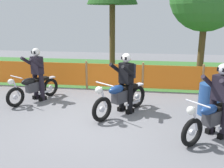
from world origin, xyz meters
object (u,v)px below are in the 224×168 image
rider_lead (126,80)px  spare_drum (209,99)px  motorcycle_third (212,119)px  rider_third (220,98)px  motorcycle_trailing (33,88)px  traffic_cone (126,92)px  motorcycle_lead (121,97)px  rider_trailing (37,72)px

rider_lead → spare_drum: rider_lead is taller
motorcycle_third → rider_lead: (-2.05, 1.31, 0.49)m
motorcycle_third → rider_third: 0.49m
motorcycle_trailing → spare_drum: (5.30, -0.35, -0.01)m
motorcycle_trailing → traffic_cone: bearing=130.3°
motorcycle_lead → rider_third: rider_third is taller
motorcycle_lead → spare_drum: bearing=133.4°
rider_lead → rider_third: size_ratio=1.00×
rider_third → traffic_cone: 3.30m
motorcycle_lead → traffic_cone: motorcycle_lead is taller
motorcycle_trailing → spare_drum: bearing=114.6°
traffic_cone → spare_drum: bearing=-22.0°
motorcycle_trailing → rider_trailing: size_ratio=1.05×
motorcycle_lead → traffic_cone: bearing=-146.3°
motorcycle_third → traffic_cone: size_ratio=2.94×
motorcycle_lead → rider_lead: bearing=-179.5°
rider_lead → rider_third: same height
motorcycle_third → spare_drum: bearing=-142.2°
motorcycle_trailing → rider_third: 5.48m
motorcycle_third → traffic_cone: bearing=-91.2°
motorcycle_third → spare_drum: (0.24, 1.45, -0.02)m
motorcycle_lead → rider_trailing: size_ratio=1.07×
motorcycle_third → traffic_cone: (-2.15, 2.42, -0.20)m
rider_trailing → traffic_cone: rider_trailing is taller
spare_drum → motorcycle_trailing: bearing=176.3°
traffic_cone → rider_lead: bearing=-85.3°
rider_third → motorcycle_lead: bearing=-65.7°
motorcycle_trailing → motorcycle_third: 5.37m
rider_trailing → spare_drum: size_ratio=1.92×
rider_lead → motorcycle_trailing: bearing=-63.8°
motorcycle_third → spare_drum: 1.47m
motorcycle_lead → rider_lead: rider_lead is taller
traffic_cone → rider_trailing: bearing=-170.9°
rider_trailing → spare_drum: rider_trailing is taller
motorcycle_lead → traffic_cone: (0.04, 1.30, -0.23)m
rider_third → traffic_cone: bearing=-87.7°
motorcycle_trailing → rider_trailing: bearing=-179.4°
rider_trailing → spare_drum: 5.26m
rider_lead → rider_trailing: 2.99m
motorcycle_lead → motorcycle_third: (2.19, -1.12, -0.03)m
motorcycle_third → traffic_cone: motorcycle_third is taller
rider_trailing → rider_third: 5.43m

